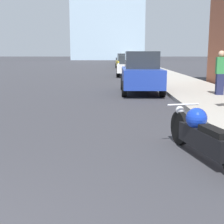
% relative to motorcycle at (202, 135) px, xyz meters
% --- Properties ---
extents(sidewalk, '(3.09, 240.00, 0.15)m').
position_rel_motorcycle_xyz_m(sidewalk, '(2.28, 36.61, -0.34)').
color(sidewalk, '#9E998E').
rests_on(sidewalk, ground_plane).
extents(motorcycle, '(0.83, 2.45, 0.83)m').
position_rel_motorcycle_xyz_m(motorcycle, '(0.00, 0.00, 0.00)').
color(motorcycle, black).
rests_on(motorcycle, ground_plane).
extents(parked_car_blue, '(1.77, 4.03, 1.84)m').
position_rel_motorcycle_xyz_m(parked_car_blue, '(-0.32, 8.89, 0.49)').
color(parked_car_blue, '#1E3899').
rests_on(parked_car_blue, ground_plane).
extents(parked_car_white, '(2.08, 4.34, 1.63)m').
position_rel_motorcycle_xyz_m(parked_car_white, '(-0.38, 19.65, 0.41)').
color(parked_car_white, silver).
rests_on(parked_car_white, ground_plane).
extents(parked_car_yellow, '(2.05, 4.24, 1.63)m').
position_rel_motorcycle_xyz_m(parked_car_yellow, '(-0.50, 32.54, 0.39)').
color(parked_car_yellow, gold).
rests_on(parked_car_yellow, ground_plane).
extents(parked_car_black, '(2.18, 4.64, 1.77)m').
position_rel_motorcycle_xyz_m(parked_car_black, '(-0.41, 44.49, 0.48)').
color(parked_car_black, black).
rests_on(parked_car_black, ground_plane).
extents(parked_car_red, '(2.00, 4.30, 1.78)m').
position_rel_motorcycle_xyz_m(parked_car_red, '(-0.42, 55.64, 0.45)').
color(parked_car_red, red).
rests_on(parked_car_red, ground_plane).
extents(pedestrian, '(0.36, 0.24, 1.71)m').
position_rel_motorcycle_xyz_m(pedestrian, '(2.62, 7.19, 0.62)').
color(pedestrian, '#1E2347').
rests_on(pedestrian, sidewalk).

